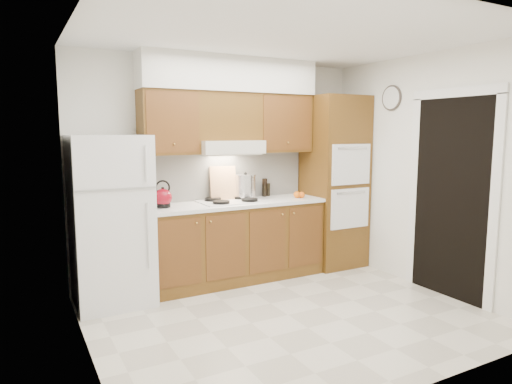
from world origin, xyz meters
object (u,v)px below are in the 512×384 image
Objects in this scene: oven_cabinet at (334,182)px; kettle at (163,198)px; fridge at (111,221)px; stock_pot at (245,186)px.

oven_cabinet reaches higher than kettle.
fridge is 2.86m from oven_cabinet.
oven_cabinet is (2.85, 0.03, 0.24)m from fridge.
oven_cabinet is at bearing -6.68° from stock_pot.
fridge is 0.59m from kettle.
oven_cabinet reaches higher than stock_pot.
kettle is 0.75× the size of stock_pot.
fridge is 1.65m from stock_pot.
fridge is at bearing -179.30° from oven_cabinet.
oven_cabinet is 1.23m from stock_pot.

